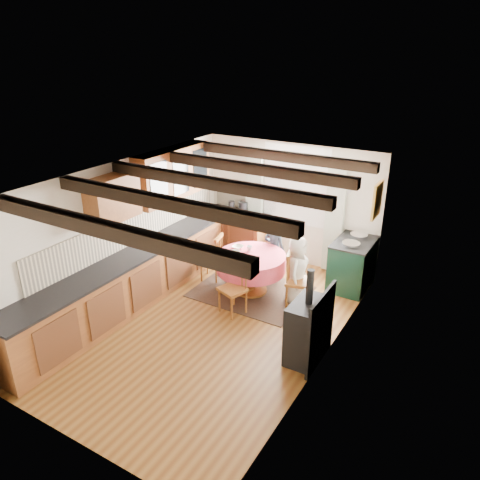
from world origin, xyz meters
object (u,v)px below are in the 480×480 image
Objects in this scene: dining_table at (251,274)px; chair_near at (233,288)px; aga_range at (353,263)px; chair_right at (298,279)px; child_far at (274,249)px; chair_left at (211,257)px; cup at (249,248)px; cast_iron_stove at (308,316)px; child_right at (297,270)px.

chair_near reaches higher than dining_table.
aga_range is at bearing 72.93° from chair_near.
child_far reaches higher than chair_right.
chair_right is at bearing 75.59° from chair_left.
child_far is (0.98, 0.63, 0.13)m from chair_left.
chair_right reaches higher than aga_range.
chair_left reaches higher than cup.
chair_right is 0.70× the size of cast_iron_stove.
chair_left is 1.78m from chair_right.
child_right is 0.95m from cup.
dining_table is at bearing 87.11° from child_right.
cast_iron_stove reaches higher than cup.
chair_right is at bearing 1.67° from dining_table.
chair_left is 2.80m from cast_iron_stove.
chair_near is 1.14m from child_right.
chair_near reaches higher than aga_range.
chair_near is 1.60m from cast_iron_stove.
cast_iron_stove is 1.16× the size of child_right.
dining_table is 0.90m from chair_right.
aga_range is 0.86× the size of child_far.
cup is at bearing 73.98° from child_far.
chair_near is 1.26m from chair_left.
dining_table is 1.35× the size of chair_left.
chair_near is 2.33m from aga_range.
chair_near is at bearing -78.17° from cup.
chair_near is 1.04× the size of chair_left.
cast_iron_stove is 1.20× the size of child_far.
child_far reaches higher than dining_table.
child_far is at bearing -163.06° from aga_range.
dining_table is at bearing 86.38° from child_far.
aga_range is 1.44m from child_far.
child_right is (-0.65, -1.01, 0.14)m from aga_range.
dining_table is 12.36× the size of cup.
child_right is at bearing -1.39° from cup.
cup is at bearing 69.14° from chair_right.
chair_near is at bearing 93.02° from child_far.
dining_table is 0.75m from child_far.
chair_left is at bearing 36.89° from child_far.
chair_left is 0.64× the size of cast_iron_stove.
chair_near is at bearing 127.92° from child_right.
chair_left is at bearing 151.93° from cast_iron_stove.
child_right is (1.70, 0.04, 0.15)m from chair_left.
chair_right is at bearing -117.56° from aga_range.
cast_iron_stove reaches higher than child_far.
chair_left is 0.84m from cup.
cast_iron_stove is at bearing 1.40° from chair_near.
aga_range is 0.83× the size of child_right.
chair_right is (0.82, 0.76, 0.02)m from chair_near.
cast_iron_stove is at bearing -166.07° from chair_right.
cup is at bearing 129.56° from dining_table.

